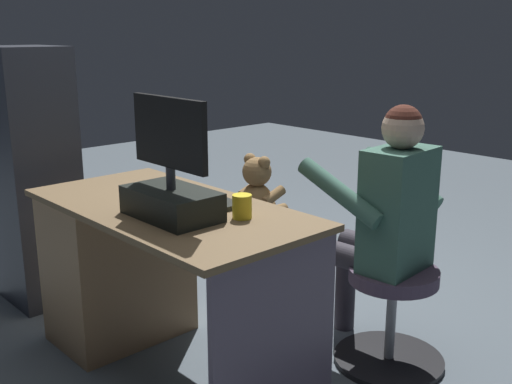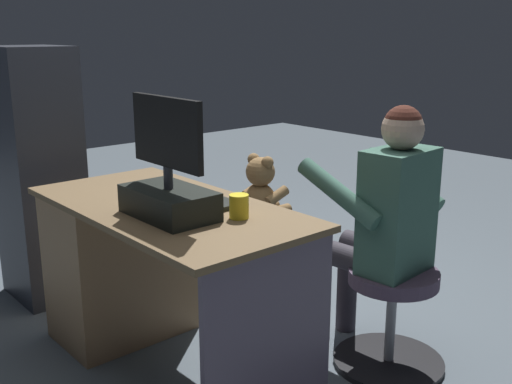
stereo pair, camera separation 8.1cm
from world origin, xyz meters
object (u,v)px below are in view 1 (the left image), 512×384
cup (242,207)px  keyboard (199,198)px  tv_remote (168,199)px  visitor_chair (392,310)px  teddy_bear (258,189)px  person (382,215)px  computer_mouse (153,184)px  desk (129,262)px  office_chair_teddy (257,251)px  monitor (171,186)px

cup → keyboard: bearing=-6.3°
tv_remote → visitor_chair: size_ratio=0.31×
tv_remote → cup: bearing=169.8°
teddy_bear → person: (-0.85, 0.07, 0.06)m
computer_mouse → cup: (-0.63, 0.02, 0.03)m
cup → tv_remote: 0.40m
computer_mouse → visitor_chair: size_ratio=0.20×
cup → tv_remote: size_ratio=0.61×
cup → visitor_chair: cup is taller
desk → teddy_bear: (-0.01, -0.81, 0.21)m
cup → office_chair_teddy: bearing=-46.4°
keyboard → teddy_bear: size_ratio=1.20×
monitor → keyboard: bearing=-62.3°
monitor → computer_mouse: (0.43, -0.20, -0.10)m
tv_remote → teddy_bear: bearing=-90.9°
computer_mouse → tv_remote: (-0.23, 0.08, -0.01)m
desk → office_chair_teddy: 0.81m
monitor → person: (-0.39, -0.82, -0.20)m
monitor → person: monitor is taller
computer_mouse → teddy_bear: size_ratio=0.27×
monitor → keyboard: monitor is taller
visitor_chair → teddy_bear: bearing=-4.7°
computer_mouse → cup: bearing=178.6°
visitor_chair → tv_remote: bearing=46.0°
cup → office_chair_teddy: (0.66, -0.69, -0.53)m
keyboard → teddy_bear: teddy_bear is taller
cup → visitor_chair: size_ratio=0.19×
office_chair_teddy → desk: bearing=89.1°
teddy_bear → person: 0.86m
person → computer_mouse: bearing=37.0°
cup → tv_remote: (0.39, 0.07, -0.04)m
cup → person: (-0.19, -0.63, -0.12)m
computer_mouse → tv_remote: size_ratio=0.64×
tv_remote → teddy_bear: teddy_bear is taller
computer_mouse → cup: 0.63m
keyboard → office_chair_teddy: (0.35, -0.66, -0.50)m
keyboard → visitor_chair: (-0.58, -0.59, -0.50)m
person → visitor_chair: bearing=176.0°
desk → monitor: (-0.48, 0.08, 0.47)m
monitor → tv_remote: size_ratio=3.05×
keyboard → cup: bearing=173.7°
monitor → teddy_bear: (0.47, -0.89, -0.26)m
monitor → visitor_chair: (-0.47, -0.81, -0.61)m
tv_remote → person: bearing=-149.9°
desk → cup: (-0.67, -0.10, 0.39)m
desk → cup: 0.78m
desk → office_chair_teddy: (-0.01, -0.79, -0.14)m
visitor_chair → person: bearing=-4.0°
computer_mouse → teddy_bear: (0.03, -0.69, -0.15)m
office_chair_teddy → visitor_chair: size_ratio=1.03×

